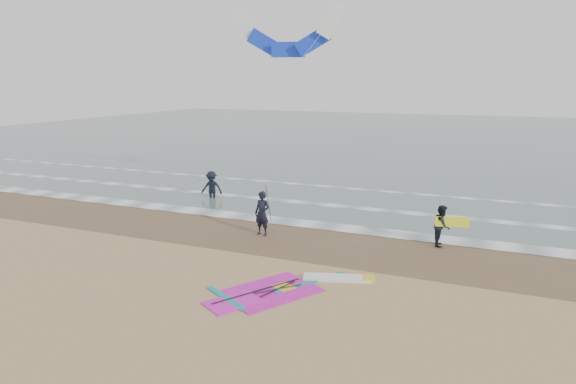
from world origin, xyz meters
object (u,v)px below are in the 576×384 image
at_px(windsurf_rig, 290,288).
at_px(person_wading, 211,182).
at_px(person_walking, 442,226).
at_px(surf_kite, 288,36).
at_px(person_standing, 262,213).

distance_m(windsurf_rig, person_wading, 13.38).
height_order(person_walking, surf_kite, surf_kite).
bearing_deg(windsurf_rig, person_walking, 58.81).
height_order(windsurf_rig, surf_kite, surf_kite).
relative_size(windsurf_rig, person_walking, 2.94).
relative_size(person_wading, surf_kite, 0.21).
xyz_separation_m(person_standing, person_wading, (-5.58, 5.11, -0.01)).
xyz_separation_m(windsurf_rig, surf_kite, (-5.18, 12.03, 8.68)).
bearing_deg(surf_kite, person_standing, -75.41).
relative_size(person_standing, person_wading, 1.01).
distance_m(person_standing, person_wading, 7.57).
xyz_separation_m(person_walking, surf_kite, (-9.03, 5.66, 7.89)).
bearing_deg(person_standing, person_wading, 146.36).
bearing_deg(person_walking, surf_kite, 53.00).
xyz_separation_m(windsurf_rig, person_walking, (3.85, 6.37, 0.79)).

